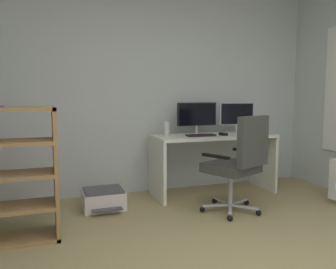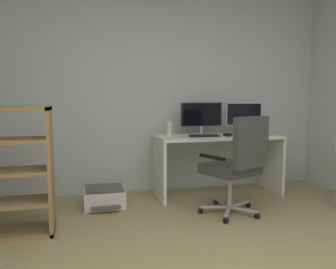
{
  "view_description": "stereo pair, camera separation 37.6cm",
  "coord_description": "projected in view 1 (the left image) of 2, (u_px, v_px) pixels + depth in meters",
  "views": [
    {
      "loc": [
        -1.18,
        -1.49,
        1.21
      ],
      "look_at": [
        0.1,
        2.03,
        0.8
      ],
      "focal_mm": 37.33,
      "sensor_mm": 36.0,
      "label": 1
    },
    {
      "loc": [
        -0.82,
        -1.6,
        1.21
      ],
      "look_at": [
        0.1,
        2.03,
        0.8
      ],
      "focal_mm": 37.33,
      "sensor_mm": 36.0,
      "label": 2
    }
  ],
  "objects": [
    {
      "name": "monitor_main",
      "position": [
        197.0,
        116.0,
        4.3
      ],
      "size": [
        0.52,
        0.18,
        0.39
      ],
      "color": "#B2B5B7",
      "rests_on": "desk"
    },
    {
      "name": "printer",
      "position": [
        103.0,
        199.0,
        3.77
      ],
      "size": [
        0.44,
        0.46,
        0.21
      ],
      "color": "silver",
      "rests_on": "ground"
    },
    {
      "name": "desk",
      "position": [
        213.0,
        150.0,
        4.32
      ],
      "size": [
        1.51,
        0.59,
        0.74
      ],
      "color": "white",
      "rests_on": "ground"
    },
    {
      "name": "wall_back",
      "position": [
        140.0,
        82.0,
        4.36
      ],
      "size": [
        4.65,
        0.1,
        2.77
      ],
      "primitive_type": "cube",
      "color": "silver",
      "rests_on": "ground"
    },
    {
      "name": "desktop_speaker",
      "position": [
        166.0,
        129.0,
        4.13
      ],
      "size": [
        0.07,
        0.07,
        0.17
      ],
      "primitive_type": "cylinder",
      "color": "silver",
      "rests_on": "desk"
    },
    {
      "name": "office_chair",
      "position": [
        239.0,
        160.0,
        3.56
      ],
      "size": [
        0.65,
        0.69,
        1.02
      ],
      "color": "#B7BABC",
      "rests_on": "ground"
    },
    {
      "name": "computer_mouse",
      "position": [
        223.0,
        134.0,
        4.2
      ],
      "size": [
        0.08,
        0.11,
        0.03
      ],
      "primitive_type": "cube",
      "rotation": [
        0.0,
        0.0,
        0.22
      ],
      "color": "black",
      "rests_on": "desk"
    },
    {
      "name": "keyboard",
      "position": [
        201.0,
        135.0,
        4.13
      ],
      "size": [
        0.35,
        0.15,
        0.02
      ],
      "primitive_type": "cube",
      "rotation": [
        0.0,
        0.0,
        -0.05
      ],
      "color": "black",
      "rests_on": "desk"
    },
    {
      "name": "monitor_secondary",
      "position": [
        237.0,
        115.0,
        4.49
      ],
      "size": [
        0.46,
        0.18,
        0.39
      ],
      "color": "#B2B5B7",
      "rests_on": "desk"
    }
  ]
}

